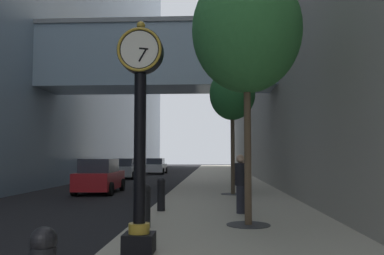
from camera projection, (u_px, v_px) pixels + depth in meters
ground_plane at (183, 182)px, 28.23m from camera, size 110.00×110.00×0.00m
sidewalk_right at (221, 179)px, 31.09m from camera, size 5.42×80.00×0.14m
building_block_right at (313, 12)px, 31.58m from camera, size 9.00×80.00×26.01m
street_clock at (140, 124)px, 7.45m from camera, size 0.84×0.55×4.26m
bollard_third at (145, 205)px, 9.88m from camera, size 0.26×0.26×1.06m
bollard_fourth at (161, 193)px, 12.85m from camera, size 0.26×0.26×1.06m
street_tree_near at (247, 31)px, 10.53m from camera, size 2.84×2.84×6.63m
street_tree_mid_near at (232, 95)px, 18.58m from camera, size 2.09×2.09×5.76m
pedestrian_walking at (241, 182)px, 12.32m from camera, size 0.41×0.50×1.77m
pedestrian_by_clock at (242, 179)px, 16.15m from camera, size 0.37×0.37×1.58m
car_red_near at (100, 177)px, 20.31m from camera, size 2.03×4.17×1.71m
car_silver_mid at (125, 169)px, 32.89m from camera, size 2.05×4.29×1.64m
car_white_far at (156, 166)px, 41.20m from camera, size 2.02×4.01×1.59m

